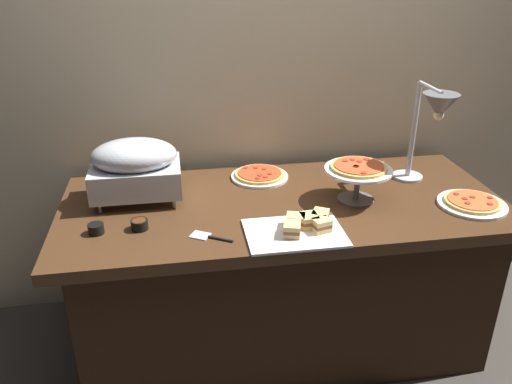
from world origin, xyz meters
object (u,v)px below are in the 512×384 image
Objects in this scene: chafing_dish at (135,167)px; pizza_plate_raised_stand at (358,172)px; heat_lamp at (434,114)px; pizza_plate_front at (472,203)px; serving_spatula at (210,237)px; sandwich_platter at (301,227)px; sauce_cup_near at (96,228)px; sauce_cup_far at (139,224)px; pizza_plate_center at (260,175)px.

chafing_dish reaches higher than pizza_plate_raised_stand.
chafing_dish is at bearing 174.24° from heat_lamp.
pizza_plate_front is 1.74× the size of serving_spatula.
sandwich_platter reaches higher than sauce_cup_near.
sauce_cup_far reaches higher than pizza_plate_front.
sauce_cup_near is at bearing -177.76° from sauce_cup_far.
sauce_cup_near and sauce_cup_far have the same top height.
pizza_plate_raised_stand reaches higher than serving_spatula.
pizza_plate_front is at bearing -0.59° from sauce_cup_near.
pizza_plate_raised_stand is at bearing 164.01° from pizza_plate_front.
heat_lamp reaches higher than sandwich_platter.
sandwich_platter is 5.68× the size of sauce_cup_far.
serving_spatula is at bearing -161.10° from pizza_plate_raised_stand.
chafing_dish is 0.94m from pizza_plate_raised_stand.
pizza_plate_raised_stand reaches higher than pizza_plate_front.
pizza_plate_center is 4.47× the size of sauce_cup_near.
sandwich_platter reaches higher than pizza_plate_center.
chafing_dish is 1.00× the size of sandwich_platter.
heat_lamp is 1.07m from serving_spatula.
sauce_cup_far is at bearing 168.41° from sandwich_platter.
pizza_plate_front is 1.38m from sauce_cup_far.
pizza_plate_raised_stand is (0.93, -0.16, -0.02)m from chafing_dish.
pizza_plate_raised_stand is 1.75× the size of serving_spatula.
serving_spatula is (-0.65, -0.22, -0.13)m from pizza_plate_raised_stand.
pizza_plate_front is 0.78m from sandwich_platter.
pizza_plate_center reaches higher than serving_spatula.
chafing_dish is 1.44m from pizza_plate_front.
sauce_cup_far reaches higher than serving_spatula.
pizza_plate_front reaches higher than serving_spatula.
sauce_cup_far is (-0.61, 0.13, 0.00)m from sandwich_platter.
pizza_plate_front is 0.76× the size of sandwich_platter.
sauce_cup_near is 0.37× the size of serving_spatula.
heat_lamp is at bearing -5.76° from chafing_dish.
serving_spatula is at bearing -54.02° from chafing_dish.
pizza_plate_front is 1.05× the size of pizza_plate_center.
sauce_cup_far is at bearing -173.04° from pizza_plate_raised_stand.
sandwich_platter is 0.35m from serving_spatula.
sandwich_platter is (-0.63, -0.27, -0.34)m from heat_lamp.
heat_lamp is at bearing 23.34° from sandwich_platter.
pizza_plate_front is at bearing -11.90° from chafing_dish.
heat_lamp is at bearing 6.71° from sauce_cup_far.
heat_lamp is at bearing -21.29° from pizza_plate_center.
heat_lamp is at bearing 14.75° from serving_spatula.
pizza_plate_raised_stand is (0.37, -0.31, 0.12)m from pizza_plate_center.
chafing_dish is 1.31× the size of pizza_plate_front.
chafing_dish is 1.28m from heat_lamp.
serving_spatula is at bearing -165.25° from heat_lamp.
pizza_plate_raised_stand is at bearing -174.01° from heat_lamp.
heat_lamp is 0.41m from pizza_plate_front.
sauce_cup_far is at bearing 179.08° from pizza_plate_front.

